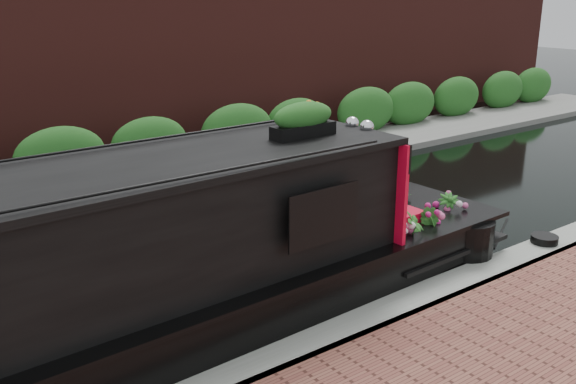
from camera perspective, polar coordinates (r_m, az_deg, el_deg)
ground at (r=10.25m, az=-10.49°, el=-6.75°), size 80.00×80.00×0.00m
near_bank_coping at (r=7.76m, az=0.96°, el=-15.01°), size 40.00×0.60×0.50m
far_bank_path at (r=13.92m, az=-18.31°, el=-0.75°), size 40.00×2.40×0.34m
far_hedge at (r=14.74m, az=-19.46°, el=0.15°), size 40.00×1.10×2.80m
far_brick_wall at (r=16.69m, az=-21.70°, el=1.89°), size 40.00×1.00×8.00m
narrowboat at (r=7.42m, az=-20.37°, el=-9.90°), size 12.94×2.65×3.04m
rope_fender at (r=11.41m, az=15.13°, el=-3.46°), size 0.39×0.37×0.39m
coiled_mooring_rope at (r=11.20m, az=21.84°, el=-3.91°), size 0.43×0.43×0.12m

